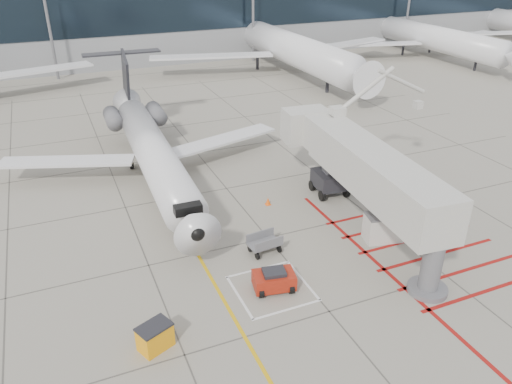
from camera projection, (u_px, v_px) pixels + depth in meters
name	position (u px, v px, depth m)	size (l,w,h in m)	color
ground_plane	(295.00, 271.00, 29.98)	(260.00, 260.00, 0.00)	gray
regional_jet	(157.00, 144.00, 37.46)	(24.57, 30.99, 8.12)	silver
jet_bridge	(374.00, 181.00, 32.10)	(9.20, 19.42, 7.77)	beige
pushback_tug	(274.00, 279.00, 28.12)	(2.32, 1.45, 1.35)	#A1200F
spill_bin	(155.00, 337.00, 24.07)	(1.57, 1.05, 1.36)	orange
baggage_cart	(265.00, 243.00, 31.50)	(2.02, 1.28, 1.28)	slate
ground_power_unit	(383.00, 227.00, 32.66)	(2.39, 1.39, 1.89)	silver
cone_nose	(191.00, 228.00, 33.90)	(0.39, 0.39, 0.54)	#FF410D
cone_side	(268.00, 201.00, 37.28)	(0.41, 0.41, 0.56)	#FF570D
terminal_building	(165.00, 7.00, 87.63)	(180.00, 28.00, 14.00)	gray
terminal_glass_band	(187.00, 11.00, 75.66)	(180.00, 0.10, 6.00)	black
bg_aircraft_c	(284.00, 26.00, 72.21)	(39.09, 43.43, 13.03)	silver
bg_aircraft_d	(429.00, 20.00, 81.80)	(34.47, 38.30, 11.49)	silver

